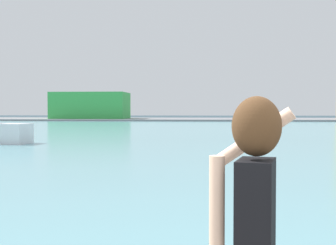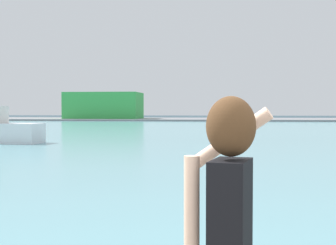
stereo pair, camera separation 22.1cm
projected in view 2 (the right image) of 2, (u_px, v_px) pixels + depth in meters
name	position (u px, v px, depth m)	size (l,w,h in m)	color
ground_plane	(219.00, 129.00, 51.57)	(220.00, 220.00, 0.00)	#334751
harbor_water	(219.00, 129.00, 53.56)	(140.00, 100.00, 0.02)	#6BA8B2
far_shore_dock	(220.00, 119.00, 93.26)	(140.00, 20.00, 0.36)	gray
person_photographer	(229.00, 215.00, 2.57)	(0.53, 0.57, 1.74)	#2D3342
warehouse_left	(104.00, 106.00, 94.06)	(15.01, 9.40, 5.37)	green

